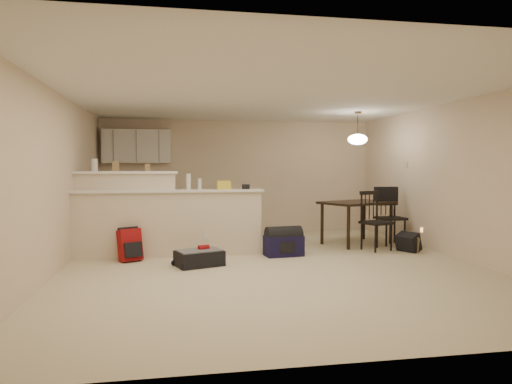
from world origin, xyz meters
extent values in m
plane|color=beige|center=(0.00, 0.00, 0.00)|extent=(7.00, 7.00, 0.00)
plane|color=white|center=(0.00, 0.00, 2.50)|extent=(7.00, 7.00, 0.00)
cube|color=beige|center=(0.00, 3.50, 1.25)|extent=(6.00, 0.02, 2.50)
cube|color=beige|center=(0.00, -3.50, 1.25)|extent=(6.00, 0.02, 2.50)
cube|color=beige|center=(-3.00, 0.00, 1.25)|extent=(0.02, 7.00, 2.50)
cube|color=beige|center=(3.00, 0.00, 1.25)|extent=(0.02, 7.00, 2.50)
cube|color=beige|center=(-1.50, 0.90, 0.53)|extent=(3.00, 0.28, 1.05)
cube|color=white|center=(-1.50, 0.90, 1.07)|extent=(3.08, 0.38, 0.04)
cube|color=beige|center=(-2.20, 1.12, 0.68)|extent=(1.60, 0.24, 1.35)
cube|color=white|center=(-2.20, 1.12, 1.37)|extent=(1.68, 0.34, 0.04)
cube|color=white|center=(-2.20, 3.32, 1.90)|extent=(1.40, 0.34, 0.70)
cube|color=white|center=(-2.00, 3.19, 0.45)|extent=(1.80, 0.60, 0.90)
cube|color=beige|center=(2.98, 1.55, 1.50)|extent=(0.02, 0.12, 0.12)
cylinder|color=silver|center=(-2.69, 1.12, 1.49)|extent=(0.10, 0.10, 0.20)
cube|color=olive|center=(-2.36, 1.12, 1.47)|extent=(0.10, 0.07, 0.16)
cube|color=olive|center=(-1.85, 1.12, 1.45)|extent=(0.08, 0.06, 0.12)
cylinder|color=silver|center=(-1.19, 0.90, 1.22)|extent=(0.07, 0.07, 0.26)
cylinder|color=silver|center=(-1.01, 0.90, 1.18)|extent=(0.06, 0.06, 0.18)
cube|color=olive|center=(-0.61, 0.90, 1.16)|extent=(0.22, 0.18, 0.14)
cube|color=olive|center=(-0.24, 0.90, 1.13)|extent=(0.12, 0.10, 0.08)
cube|color=black|center=(1.98, 1.52, 0.79)|extent=(1.53, 1.31, 0.04)
cylinder|color=black|center=(1.60, 0.97, 0.38)|extent=(0.06, 0.06, 0.77)
cylinder|color=black|center=(2.63, 1.43, 0.38)|extent=(0.06, 0.06, 0.77)
cylinder|color=black|center=(1.33, 1.60, 0.38)|extent=(0.06, 0.06, 0.77)
cylinder|color=black|center=(2.35, 2.06, 0.38)|extent=(0.06, 0.06, 0.77)
cylinder|color=brown|center=(1.98, 1.52, 2.25)|extent=(0.02, 0.02, 0.50)
cylinder|color=brown|center=(1.98, 1.52, 2.48)|extent=(0.12, 0.12, 0.03)
ellipsoid|color=white|center=(1.98, 1.52, 1.98)|extent=(0.36, 0.36, 0.20)
cube|color=black|center=(-1.06, 0.07, 0.11)|extent=(0.77, 0.63, 0.22)
cube|color=maroon|center=(-2.10, 0.61, 0.25)|extent=(0.39, 0.33, 0.49)
cube|color=#141137|center=(0.34, 0.61, 0.17)|extent=(0.65, 0.41, 0.33)
cube|color=black|center=(2.55, 0.61, 0.15)|extent=(0.39, 0.43, 0.31)
cube|color=olive|center=(2.65, 0.61, 0.15)|extent=(0.05, 0.39, 0.30)
camera|label=1|loc=(-1.37, -6.63, 1.44)|focal=32.00mm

